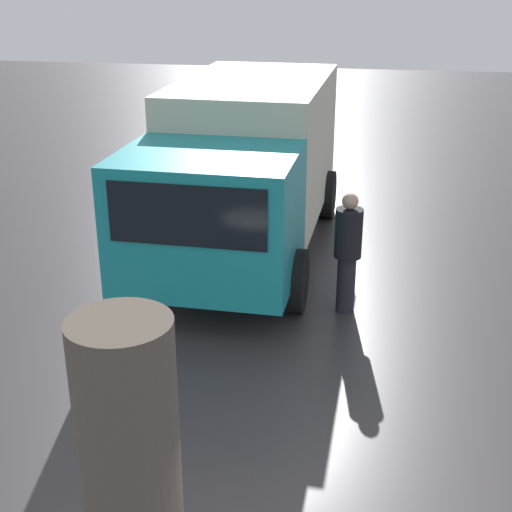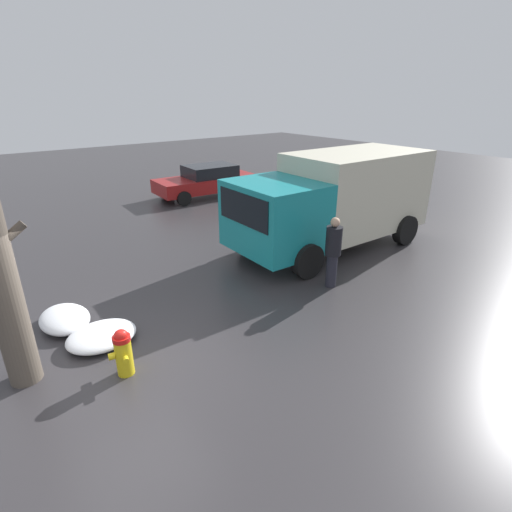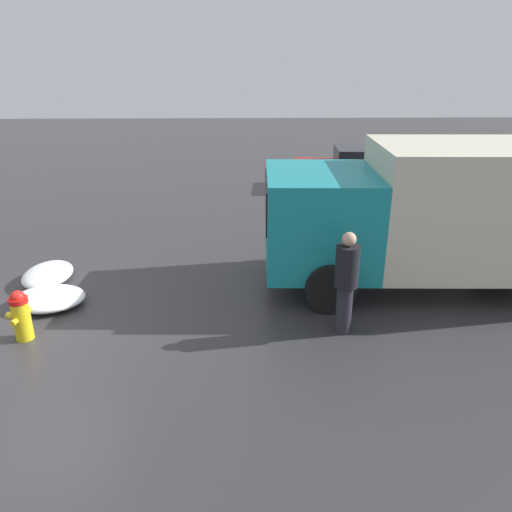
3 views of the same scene
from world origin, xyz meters
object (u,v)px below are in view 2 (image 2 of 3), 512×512
Objects in this scene: fire_hydrant at (123,352)px; parked_car at (207,180)px; tree_trunk at (5,294)px; pedestrian at (333,250)px; delivery_truck at (335,198)px.

parked_car reaches higher than fire_hydrant.
tree_trunk is at bearing 138.04° from parked_car.
fire_hydrant is 0.19× the size of parked_car.
tree_trunk reaches higher than fire_hydrant.
pedestrian is at bearing -6.81° from tree_trunk.
delivery_truck reaches higher than pedestrian.
tree_trunk is 0.49× the size of delivery_truck.
parked_car is (0.30, 7.67, -0.79)m from delivery_truck.
pedestrian is 9.80m from parked_car.
pedestrian is (-2.09, -1.83, -0.55)m from delivery_truck.
tree_trunk is 1.79× the size of pedestrian.
fire_hydrant is 0.27× the size of tree_trunk.
delivery_truck is at bearing -171.22° from pedestrian.
delivery_truck is at bearing 7.03° from tree_trunk.
fire_hydrant is 12.20m from parked_car.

